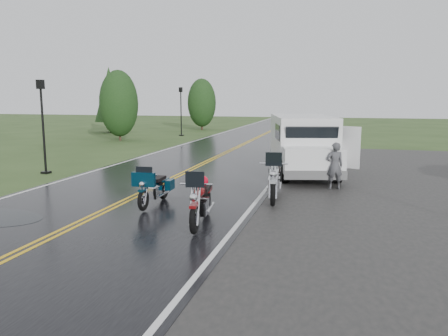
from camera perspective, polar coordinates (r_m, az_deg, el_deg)
name	(u,v)px	position (r m, az deg, el deg)	size (l,w,h in m)	color
ground	(107,211)	(12.51, -14.98, -5.42)	(120.00, 120.00, 0.00)	#2D471E
road	(211,160)	(21.58, -1.77, 1.01)	(8.00, 100.00, 0.04)	black
motorcycle_red	(194,207)	(9.74, -3.91, -5.05)	(0.85, 2.35, 1.39)	#610B0D
motorcycle_teal	(143,191)	(11.92, -10.53, -2.99)	(0.74, 2.05, 1.21)	#042232
motorcycle_silver	(273,182)	(12.27, 6.44, -1.87)	(0.92, 2.53, 1.49)	#9A9EA2
van_white	(285,151)	(15.83, 8.00, 2.27)	(2.30, 6.13, 2.41)	white
person_at_van	(335,167)	(15.13, 14.26, 0.18)	(0.58, 0.38, 1.58)	#444449
lamp_post_near_left	(43,127)	(19.17, -22.55, 4.99)	(0.33, 0.33, 3.84)	black
lamp_post_far_left	(181,111)	(35.80, -5.63, 7.36)	(0.34, 0.34, 3.95)	black
tree_left_mid	(119,111)	(32.46, -13.54, 7.29)	(2.76, 2.76, 4.31)	#1E3D19
tree_left_far	(202,108)	(42.41, -2.91, 7.83)	(2.72, 2.72, 4.18)	#1E3D19
pine_left_far	(110,101)	(40.29, -14.69, 8.49)	(2.69, 2.69, 5.61)	#1E3D19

